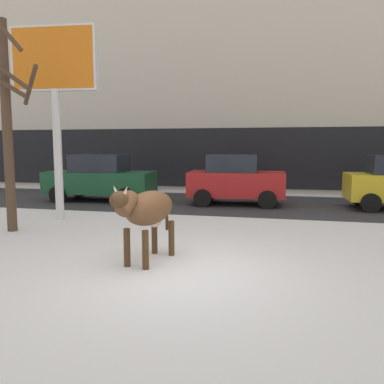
# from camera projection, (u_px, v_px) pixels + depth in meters

# --- Properties ---
(ground_plane) EXTENTS (120.00, 120.00, 0.00)m
(ground_plane) POSITION_uv_depth(u_px,v_px,m) (177.00, 272.00, 6.85)
(ground_plane) COLOR white
(road_strip) EXTENTS (60.00, 5.60, 0.01)m
(road_strip) POSITION_uv_depth(u_px,v_px,m) (236.00, 204.00, 14.91)
(road_strip) COLOR #333338
(road_strip) RESTS_ON ground
(building_facade) EXTENTS (44.00, 6.10, 13.00)m
(building_facade) POSITION_uv_depth(u_px,v_px,m) (254.00, 63.00, 20.84)
(building_facade) COLOR beige
(building_facade) RESTS_ON ground
(cow_brown) EXTENTS (0.87, 1.94, 1.54)m
(cow_brown) POSITION_uv_depth(u_px,v_px,m) (148.00, 210.00, 7.38)
(cow_brown) COLOR brown
(cow_brown) RESTS_ON ground
(billboard) EXTENTS (2.53, 0.46, 5.56)m
(billboard) POSITION_uv_depth(u_px,v_px,m) (54.00, 71.00, 11.31)
(billboard) COLOR silver
(billboard) RESTS_ON ground
(car_darkgreen_sedan) EXTENTS (4.27, 2.12, 1.84)m
(car_darkgreen_sedan) POSITION_uv_depth(u_px,v_px,m) (100.00, 178.00, 15.67)
(car_darkgreen_sedan) COLOR #194C2D
(car_darkgreen_sedan) RESTS_ON ground
(car_red_hatchback) EXTENTS (3.57, 2.04, 1.86)m
(car_red_hatchback) POSITION_uv_depth(u_px,v_px,m) (236.00, 180.00, 14.67)
(car_red_hatchback) COLOR red
(car_red_hatchback) RESTS_ON ground
(pedestrian_by_cars) EXTENTS (0.36, 0.24, 1.73)m
(pedestrian_by_cars) POSITION_uv_depth(u_px,v_px,m) (236.00, 175.00, 17.76)
(pedestrian_by_cars) COLOR #282833
(pedestrian_by_cars) RESTS_ON ground
(bare_tree_far_back) EXTENTS (1.16, 1.64, 5.62)m
(bare_tree_far_back) POSITION_uv_depth(u_px,v_px,m) (8.00, 118.00, 9.84)
(bare_tree_far_back) COLOR #4C3828
(bare_tree_far_back) RESTS_ON ground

